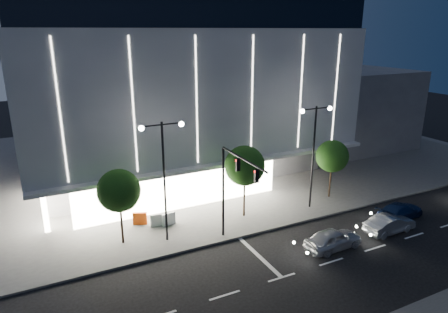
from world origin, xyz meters
name	(u,v)px	position (x,y,z in m)	size (l,w,h in m)	color
ground	(242,273)	(0.00, 0.00, 0.00)	(160.00, 160.00, 0.00)	black
sidewalk_museum	(183,158)	(5.00, 24.00, 0.07)	(70.00, 40.00, 0.15)	#474747
museum	(168,84)	(2.98, 22.31, 9.27)	(30.00, 25.80, 18.00)	#4C4C51
annex_building	(323,104)	(26.00, 24.00, 5.00)	(16.00, 20.00, 10.00)	#4C4C51
traffic_mast	(233,181)	(1.00, 3.34, 5.03)	(0.33, 5.89, 7.07)	black
street_lamp_west	(164,165)	(-3.00, 6.00, 5.96)	(3.16, 0.36, 9.00)	black
street_lamp_east	(314,142)	(10.00, 6.00, 5.96)	(3.16, 0.36, 9.00)	black
tree_left	(119,193)	(-5.97, 7.02, 4.03)	(3.02, 3.02, 5.72)	black
tree_mid	(245,168)	(4.03, 7.02, 4.33)	(3.25, 3.25, 6.15)	black
tree_right	(332,158)	(13.03, 7.02, 3.88)	(2.91, 2.91, 5.51)	black
car_lead	(333,239)	(7.23, -0.17, 0.74)	(1.76, 4.36, 1.49)	#B4B7BD
car_second	(390,224)	(12.74, -0.21, 0.70)	(1.49, 4.26, 1.40)	#ABAFB3
car_third	(400,211)	(15.40, 1.11, 0.67)	(1.87, 4.59, 1.33)	navy
barrier_b	(169,219)	(-2.12, 8.20, 0.65)	(1.10, 0.25, 1.00)	white
barrier_c	(140,219)	(-4.14, 9.25, 0.65)	(1.10, 0.25, 1.00)	#C33D0A
barrier_d	(157,220)	(-2.99, 8.42, 0.65)	(1.10, 0.25, 1.00)	silver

